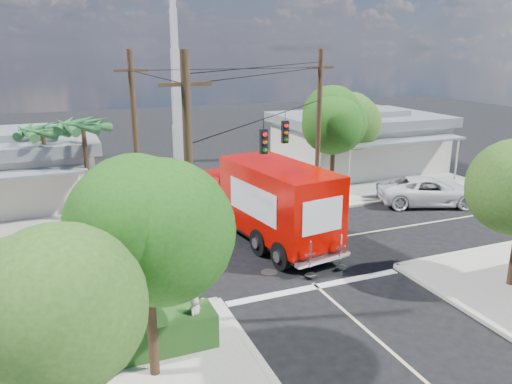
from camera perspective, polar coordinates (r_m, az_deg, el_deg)
ground at (r=23.60m, az=1.85°, el=-6.39°), size 120.00×120.00×0.00m
sidewalk_ne at (r=37.68m, az=10.25°, el=2.09°), size 14.12×14.12×0.14m
sidewalk_nw at (r=32.09m, az=-24.76°, el=-1.63°), size 14.12×14.12×0.14m
road_markings at (r=22.37m, az=3.41°, el=-7.70°), size 32.00×32.00×0.01m
building_ne at (r=38.98m, az=11.59°, el=5.86°), size 11.80×10.20×4.50m
building_nw at (r=33.19m, az=-27.04°, el=2.49°), size 10.80×10.20×4.30m
radio_tower at (r=41.13m, az=-9.07°, el=11.18°), size 0.80×0.80×17.00m
tree_sw_front at (r=13.34m, az=-12.38°, el=-4.86°), size 3.88×3.78×6.03m
tree_sw_back at (r=11.10m, az=-22.92°, el=-12.76°), size 3.56×3.42×5.41m
tree_ne_front at (r=31.45m, az=8.99°, el=8.12°), size 4.21×4.14×6.66m
tree_ne_back at (r=34.75m, az=10.78°, el=7.81°), size 3.77×3.66×5.82m
palm_nw_front at (r=27.71m, az=-19.16°, el=6.95°), size 3.01×3.08×5.59m
palm_nw_back at (r=29.21m, az=-23.21°, el=6.23°), size 3.01×3.08×5.19m
utility_poles at (r=23.13m, az=-3.27°, el=5.23°), size 12.00×10.68×9.00m
picket_fence at (r=16.58m, az=-15.70°, el=-14.77°), size 5.94×0.06×1.00m
hedge_sw at (r=15.87m, az=-16.07°, el=-16.26°), size 6.20×1.20×1.10m
vending_boxes at (r=31.44m, az=8.09°, el=0.56°), size 1.90×0.50×1.10m
delivery_truck at (r=23.79m, az=1.52°, el=-1.10°), size 4.01×9.33×3.92m
parked_car at (r=31.49m, az=19.16°, el=0.11°), size 6.61×4.77×1.67m
pedestrian at (r=15.93m, az=-6.82°, el=-14.36°), size 0.72×0.70×1.66m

